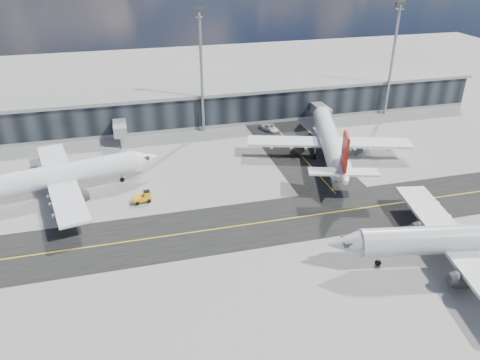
# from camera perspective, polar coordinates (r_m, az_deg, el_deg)

# --- Properties ---
(ground) EXTENTS (300.00, 300.00, 0.00)m
(ground) POSITION_cam_1_polar(r_m,az_deg,el_deg) (75.56, 2.34, -6.95)
(ground) COLOR gray
(ground) RESTS_ON ground
(taxiway_lanes) EXTENTS (180.00, 63.00, 0.03)m
(taxiway_lanes) POSITION_cam_1_polar(r_m,az_deg,el_deg) (85.22, 2.79, -2.61)
(taxiway_lanes) COLOR black
(taxiway_lanes) RESTS_ON ground
(terminal_concourse) EXTENTS (152.00, 19.80, 8.80)m
(terminal_concourse) POSITION_cam_1_polar(r_m,az_deg,el_deg) (122.20, -5.10, 8.95)
(terminal_concourse) COLOR black
(terminal_concourse) RESTS_ON ground
(floodlight_masts) EXTENTS (102.50, 0.70, 28.90)m
(floodlight_masts) POSITION_cam_1_polar(r_m,az_deg,el_deg) (112.41, -4.74, 13.44)
(floodlight_masts) COLOR gray
(floodlight_masts) RESTS_ON ground
(airliner_af) EXTENTS (40.25, 34.54, 11.98)m
(airliner_af) POSITION_cam_1_polar(r_m,az_deg,el_deg) (91.81, -22.09, 0.36)
(airliner_af) COLOR white
(airliner_af) RESTS_ON ground
(airliner_redtail) EXTENTS (35.24, 40.89, 12.34)m
(airliner_redtail) POSITION_cam_1_polar(r_m,az_deg,el_deg) (101.94, 10.91, 4.70)
(airliner_redtail) COLOR white
(airliner_redtail) RESTS_ON ground
(airliner_near) EXTENTS (41.20, 35.33, 12.24)m
(airliner_near) POSITION_cam_1_polar(r_m,az_deg,el_deg) (75.53, 26.16, -6.48)
(airliner_near) COLOR silver
(airliner_near) RESTS_ON ground
(baggage_tug) EXTENTS (3.45, 2.15, 2.03)m
(baggage_tug) POSITION_cam_1_polar(r_m,az_deg,el_deg) (86.26, -11.68, -2.04)
(baggage_tug) COLOR #FEAD0D
(baggage_tug) RESTS_ON ground
(service_van) EXTENTS (4.30, 5.72, 1.44)m
(service_van) POSITION_cam_1_polar(r_m,az_deg,el_deg) (116.89, 3.61, 6.37)
(service_van) COLOR white
(service_van) RESTS_ON ground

